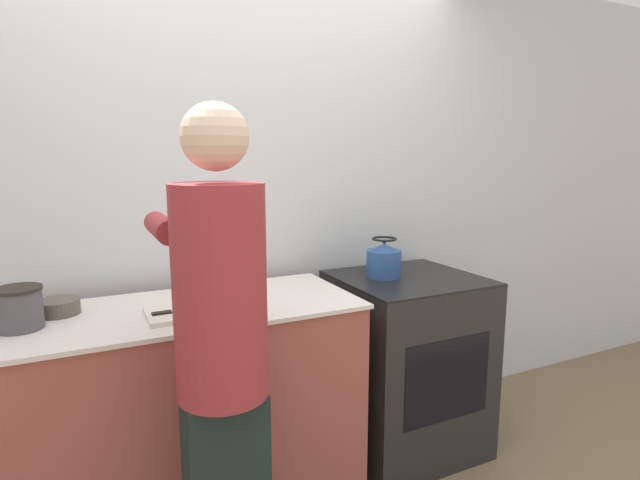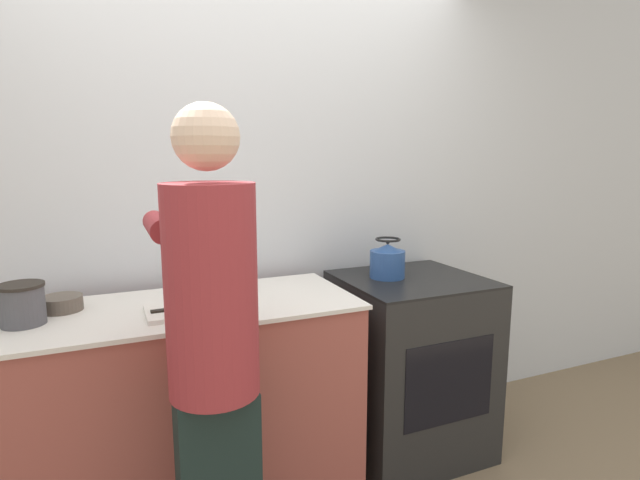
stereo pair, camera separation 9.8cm
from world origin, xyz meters
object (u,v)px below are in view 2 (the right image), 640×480
at_px(person, 213,350).
at_px(cutting_board, 185,310).
at_px(oven, 410,364).
at_px(bowl_prep, 62,303).
at_px(knife, 175,309).
at_px(kettle, 387,261).
at_px(canister_jar, 22,304).

height_order(person, cutting_board, person).
height_order(oven, bowl_prep, bowl_prep).
bearing_deg(knife, person, -83.22).
distance_m(person, kettle, 1.20).
distance_m(cutting_board, bowl_prep, 0.50).
distance_m(oven, person, 1.35).
bearing_deg(knife, canister_jar, 168.11).
relative_size(person, canister_jar, 10.68).
xyz_separation_m(kettle, bowl_prep, (-1.49, 0.03, -0.05)).
distance_m(person, bowl_prep, 0.81).
bearing_deg(canister_jar, cutting_board, -8.80).
distance_m(oven, bowl_prep, 1.68).
bearing_deg(person, oven, 26.57).
bearing_deg(kettle, bowl_prep, 178.65).
distance_m(knife, bowl_prep, 0.47).
distance_m(person, canister_jar, 0.79).
xyz_separation_m(cutting_board, bowl_prep, (-0.45, 0.22, 0.02)).
bearing_deg(canister_jar, person, -41.90).
height_order(oven, knife, knife).
bearing_deg(kettle, oven, -26.88).
xyz_separation_m(oven, kettle, (-0.11, 0.06, 0.55)).
distance_m(kettle, canister_jar, 1.61).
distance_m(oven, kettle, 0.57).
bearing_deg(knife, kettle, 8.74).
height_order(knife, canister_jar, canister_jar).
bearing_deg(cutting_board, kettle, 10.10).
xyz_separation_m(kettle, canister_jar, (-1.60, -0.10, -0.01)).
bearing_deg(oven, kettle, 153.12).
relative_size(oven, cutting_board, 3.13).
height_order(oven, canister_jar, canister_jar).
height_order(person, kettle, person).
height_order(cutting_board, kettle, kettle).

